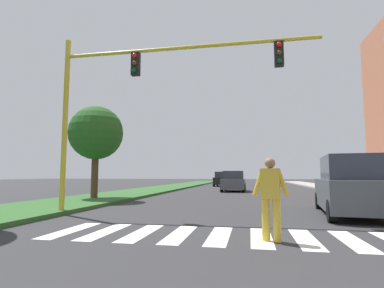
{
  "coord_description": "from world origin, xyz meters",
  "views": [
    {
      "loc": [
        0.69,
        0.1,
        1.34
      ],
      "look_at": [
        -2.35,
        16.16,
        2.99
      ],
      "focal_mm": 28.57,
      "sensor_mm": 36.0,
      "label": 1
    }
  ],
  "objects": [
    {
      "name": "traffic_light_gantry",
      "position": [
        -3.12,
        9.65,
        4.35
      ],
      "size": [
        8.68,
        0.3,
        6.0
      ],
      "color": "gold",
      "rests_on": "median_strip"
    },
    {
      "name": "crosswalk",
      "position": [
        0.0,
        6.98,
        0.0
      ],
      "size": [
        7.65,
        2.2,
        0.01
      ],
      "color": "silver",
      "rests_on": "ground_plane"
    },
    {
      "name": "suv_crossing",
      "position": [
        4.0,
        11.12,
        0.93
      ],
      "size": [
        2.44,
        4.79,
        1.97
      ],
      "color": "#474C51",
      "rests_on": "ground_plane"
    },
    {
      "name": "ground_plane",
      "position": [
        0.0,
        30.0,
        0.0
      ],
      "size": [
        140.0,
        140.0,
        0.0
      ],
      "primitive_type": "plane",
      "color": "#2D2D30"
    },
    {
      "name": "median_strip",
      "position": [
        -7.35,
        28.0,
        0.07
      ],
      "size": [
        3.99,
        64.0,
        0.15
      ],
      "primitive_type": "cube",
      "color": "#2D5B28",
      "rests_on": "ground_plane"
    },
    {
      "name": "pedestrian_performer",
      "position": [
        1.1,
        6.62,
        0.93
      ],
      "size": [
        0.75,
        0.31,
        1.69
      ],
      "color": "gold",
      "rests_on": "ground_plane"
    },
    {
      "name": "tree_mid",
      "position": [
        -7.37,
        15.04,
        3.55
      ],
      "size": [
        2.86,
        2.86,
        4.86
      ],
      "color": "#4C3823",
      "rests_on": "median_strip"
    },
    {
      "name": "sedan_midblock",
      "position": [
        -0.63,
        25.4,
        0.77
      ],
      "size": [
        1.9,
        4.06,
        1.65
      ],
      "color": "#474C51",
      "rests_on": "ground_plane"
    },
    {
      "name": "sedan_distant",
      "position": [
        -2.55,
        36.65,
        0.79
      ],
      "size": [
        1.88,
        4.07,
        1.71
      ],
      "color": "black",
      "rests_on": "ground_plane"
    },
    {
      "name": "sedan_far_horizon",
      "position": [
        3.24,
        50.41,
        0.76
      ],
      "size": [
        2.17,
        4.27,
        1.62
      ],
      "color": "#B7B7BC",
      "rests_on": "ground_plane"
    },
    {
      "name": "sidewalk_right",
      "position": [
        8.28,
        28.0,
        0.07
      ],
      "size": [
        3.0,
        64.0,
        0.15
      ],
      "primitive_type": "cube",
      "color": "#9E9991",
      "rests_on": "ground_plane"
    }
  ]
}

